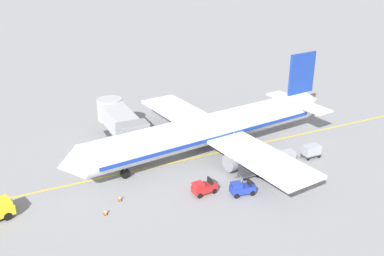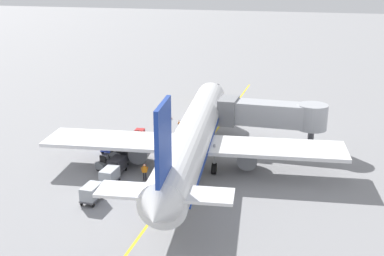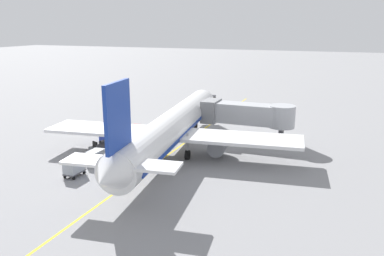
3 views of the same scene
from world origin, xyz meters
name	(u,v)px [view 1 (image 1 of 3)]	position (x,y,z in m)	size (l,w,h in m)	color
ground_plane	(222,152)	(0.00, 0.00, 0.00)	(400.00, 400.00, 0.00)	gray
gate_lead_in_line	(222,152)	(0.00, 0.00, 0.00)	(0.24, 80.00, 0.01)	gold
parked_airliner	(211,129)	(0.28, 1.45, 3.19)	(30.41, 37.33, 10.63)	white
jet_bridge	(120,121)	(7.05, 10.70, 3.45)	(12.29, 3.50, 4.98)	#A8AAAF
baggage_tug_lead	(270,170)	(-7.71, -1.63, 0.71)	(2.06, 2.77, 1.62)	slate
baggage_tug_trailing	(203,188)	(-7.78, 6.63, 0.71)	(1.48, 2.60, 1.62)	#B21E1E
baggage_tug_spare	(242,188)	(-9.62, 3.16, 0.71)	(1.61, 2.65, 1.62)	#1E339E
baggage_cart_front	(249,169)	(-6.84, 0.55, 0.95)	(1.34, 2.91, 1.58)	#4C4C51
baggage_cart_second_in_train	(269,163)	(-6.49, -2.37, 0.95)	(1.34, 2.91, 1.58)	#4C4C51
baggage_cart_third_in_train	(286,157)	(-6.09, -5.03, 0.95)	(1.34, 2.91, 1.58)	#4C4C51
baggage_cart_tail_end	(311,150)	(-6.05, -8.85, 0.95)	(1.34, 2.91, 1.58)	#4C4C51
ground_crew_wing_walker	(260,150)	(-3.25, -3.33, 0.95)	(0.69, 0.39, 1.69)	#232328
safety_cone_nose_left	(120,198)	(-5.30, 14.73, 0.29)	(0.36, 0.36, 0.59)	black
safety_cone_nose_right	(106,212)	(-7.08, 16.69, 0.29)	(0.36, 0.36, 0.59)	black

